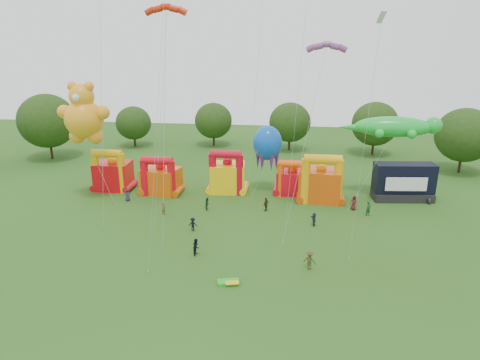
# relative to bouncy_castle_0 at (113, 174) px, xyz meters

# --- Properties ---
(ground) EXTENTS (160.00, 160.00, 0.00)m
(ground) POSITION_rel_bouncy_castle_0_xyz_m (17.85, -26.70, -2.42)
(ground) COLOR #294C15
(ground) RESTS_ON ground
(tree_ring) EXTENTS (120.29, 122.36, 12.07)m
(tree_ring) POSITION_rel_bouncy_castle_0_xyz_m (16.70, -26.10, 3.84)
(tree_ring) COLOR #352314
(tree_ring) RESTS_ON ground
(bouncy_castle_0) EXTENTS (5.16, 4.20, 6.37)m
(bouncy_castle_0) POSITION_rel_bouncy_castle_0_xyz_m (0.00, 0.00, 0.00)
(bouncy_castle_0) COLOR red
(bouncy_castle_0) RESTS_ON ground
(bouncy_castle_1) EXTENTS (5.75, 4.98, 5.79)m
(bouncy_castle_1) POSITION_rel_bouncy_castle_0_xyz_m (7.57, -0.81, -0.22)
(bouncy_castle_1) COLOR #DB530B
(bouncy_castle_1) RESTS_ON ground
(bouncy_castle_2) EXTENTS (5.32, 4.42, 6.53)m
(bouncy_castle_2) POSITION_rel_bouncy_castle_0_xyz_m (17.01, 0.99, 0.06)
(bouncy_castle_2) COLOR yellow
(bouncy_castle_2) RESTS_ON ground
(bouncy_castle_3) EXTENTS (4.53, 3.67, 5.30)m
(bouncy_castle_3) POSITION_rel_bouncy_castle_0_xyz_m (26.40, 1.27, -0.38)
(bouncy_castle_3) COLOR red
(bouncy_castle_3) RESTS_ON ground
(bouncy_castle_4) EXTENTS (6.17, 5.23, 6.89)m
(bouncy_castle_4) POSITION_rel_bouncy_castle_0_xyz_m (30.29, -0.98, 0.18)
(bouncy_castle_4) COLOR #D94A0B
(bouncy_castle_4) RESTS_ON ground
(stage_trailer) EXTENTS (8.38, 3.89, 5.20)m
(stage_trailer) POSITION_rel_bouncy_castle_0_xyz_m (41.67, 0.84, 0.08)
(stage_trailer) COLOR black
(stage_trailer) RESTS_ON ground
(teddy_bear_kite) EXTENTS (7.62, 5.03, 16.28)m
(teddy_bear_kite) POSITION_rel_bouncy_castle_0_xyz_m (-0.56, -4.86, 7.33)
(teddy_bear_kite) COLOR orange
(teddy_bear_kite) RESTS_ON ground
(gecko_kite) EXTENTS (13.73, 8.39, 11.54)m
(gecko_kite) POSITION_rel_bouncy_castle_0_xyz_m (37.59, -0.21, 3.54)
(gecko_kite) COLOR green
(gecko_kite) RESTS_ON ground
(octopus_kite) EXTENTS (4.15, 5.50, 9.78)m
(octopus_kite) POSITION_rel_bouncy_castle_0_xyz_m (22.43, 1.83, 3.23)
(octopus_kite) COLOR blue
(octopus_kite) RESTS_ON ground
(parafoil_kites) EXTENTS (30.55, 13.17, 32.61)m
(parafoil_kites) POSITION_rel_bouncy_castle_0_xyz_m (19.30, -10.69, 9.72)
(parafoil_kites) COLOR red
(parafoil_kites) RESTS_ON ground
(diamond_kites) EXTENTS (24.51, 22.87, 37.39)m
(diamond_kites) POSITION_rel_bouncy_castle_0_xyz_m (20.89, -11.69, 13.73)
(diamond_kites) COLOR #E50A3A
(diamond_kites) RESTS_ON ground
(folded_kite_bundle) EXTENTS (2.18, 1.44, 0.31)m
(folded_kite_bundle) POSITION_rel_bouncy_castle_0_xyz_m (20.89, -23.72, -2.28)
(folded_kite_bundle) COLOR green
(folded_kite_bundle) RESTS_ON ground
(spectator_0) EXTENTS (0.99, 0.81, 1.74)m
(spectator_0) POSITION_rel_bouncy_castle_0_xyz_m (3.88, -4.50, -1.55)
(spectator_0) COLOR #282B44
(spectator_0) RESTS_ON ground
(spectator_1) EXTENTS (0.47, 0.62, 1.54)m
(spectator_1) POSITION_rel_bouncy_castle_0_xyz_m (10.23, -8.53, -1.65)
(spectator_1) COLOR maroon
(spectator_1) RESTS_ON ground
(spectator_2) EXTENTS (0.64, 0.82, 1.67)m
(spectator_2) POSITION_rel_bouncy_castle_0_xyz_m (15.49, -6.26, -1.58)
(spectator_2) COLOR #15361F
(spectator_2) RESTS_ON ground
(spectator_3) EXTENTS (1.07, 0.62, 1.65)m
(spectator_3) POSITION_rel_bouncy_castle_0_xyz_m (15.08, -12.99, -1.60)
(spectator_3) COLOR black
(spectator_3) RESTS_ON ground
(spectator_4) EXTENTS (0.95, 1.17, 1.86)m
(spectator_4) POSITION_rel_bouncy_castle_0_xyz_m (23.12, -5.81, -1.49)
(spectator_4) COLOR #3D3218
(spectator_4) RESTS_ON ground
(spectator_5) EXTENTS (0.87, 1.57, 1.62)m
(spectator_5) POSITION_rel_bouncy_castle_0_xyz_m (29.10, -9.71, -1.61)
(spectator_5) COLOR #24293D
(spectator_5) RESTS_ON ground
(spectator_6) EXTENTS (1.09, 0.85, 1.97)m
(spectator_6) POSITION_rel_bouncy_castle_0_xyz_m (34.48, -3.98, -1.44)
(spectator_6) COLOR #56181C
(spectator_6) RESTS_ON ground
(spectator_7) EXTENTS (0.86, 0.83, 1.98)m
(spectator_7) POSITION_rel_bouncy_castle_0_xyz_m (36.04, -5.80, -1.43)
(spectator_7) COLOR #1B4424
(spectator_7) RESTS_ON ground
(spectator_8) EXTENTS (0.72, 0.91, 1.81)m
(spectator_8) POSITION_rel_bouncy_castle_0_xyz_m (16.76, -18.66, -1.52)
(spectator_8) COLOR black
(spectator_8) RESTS_ON ground
(spectator_9) EXTENTS (1.38, 1.03, 1.89)m
(spectator_9) POSITION_rel_bouncy_castle_0_xyz_m (28.27, -20.16, -1.48)
(spectator_9) COLOR #44391B
(spectator_9) RESTS_ON ground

